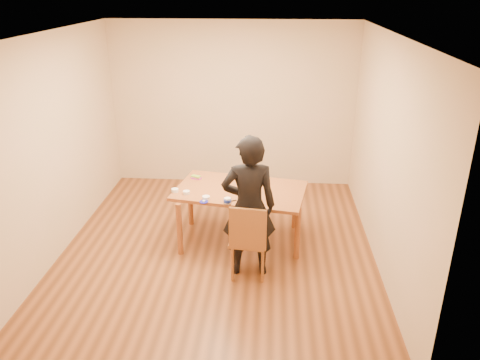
# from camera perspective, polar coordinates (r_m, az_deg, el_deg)

# --- Properties ---
(room_shell) EXTENTS (4.00, 4.50, 2.70)m
(room_shell) POSITION_cam_1_polar(r_m,az_deg,el_deg) (5.96, -2.50, 4.69)
(room_shell) COLOR brown
(room_shell) RESTS_ON ground
(dining_table) EXTENTS (1.78, 1.24, 0.04)m
(dining_table) POSITION_cam_1_polar(r_m,az_deg,el_deg) (6.05, 0.03, -1.30)
(dining_table) COLOR brown
(dining_table) RESTS_ON floor
(dining_chair) EXTENTS (0.45, 0.45, 0.04)m
(dining_chair) POSITION_cam_1_polar(r_m,az_deg,el_deg) (5.48, 1.03, -7.34)
(dining_chair) COLOR brown
(dining_chair) RESTS_ON floor
(cake_plate) EXTENTS (0.26, 0.26, 0.02)m
(cake_plate) POSITION_cam_1_polar(r_m,az_deg,el_deg) (6.13, 1.04, -0.65)
(cake_plate) COLOR red
(cake_plate) RESTS_ON dining_table
(cake) EXTENTS (0.23, 0.23, 0.07)m
(cake) POSITION_cam_1_polar(r_m,az_deg,el_deg) (6.12, 1.04, -0.26)
(cake) COLOR white
(cake) RESTS_ON cake_plate
(frosting_dome) EXTENTS (0.22, 0.22, 0.03)m
(frosting_dome) POSITION_cam_1_polar(r_m,az_deg,el_deg) (6.10, 1.04, 0.17)
(frosting_dome) COLOR white
(frosting_dome) RESTS_ON cake
(frosting_tub) EXTENTS (0.08, 0.08, 0.07)m
(frosting_tub) POSITION_cam_1_polar(r_m,az_deg,el_deg) (5.65, -1.54, -2.53)
(frosting_tub) COLOR white
(frosting_tub) RESTS_ON dining_table
(frosting_lid) EXTENTS (0.11, 0.11, 0.01)m
(frosting_lid) POSITION_cam_1_polar(r_m,az_deg,el_deg) (5.71, -4.44, -2.66)
(frosting_lid) COLOR #1918A1
(frosting_lid) RESTS_ON dining_table
(frosting_dollop) EXTENTS (0.04, 0.04, 0.02)m
(frosting_dollop) POSITION_cam_1_polar(r_m,az_deg,el_deg) (5.70, -4.44, -2.54)
(frosting_dollop) COLOR white
(frosting_dollop) RESTS_ON frosting_lid
(ramekin_green) EXTENTS (0.09, 0.09, 0.04)m
(ramekin_green) POSITION_cam_1_polar(r_m,az_deg,el_deg) (5.77, -4.16, -2.19)
(ramekin_green) COLOR white
(ramekin_green) RESTS_ON dining_table
(ramekin_yellow) EXTENTS (0.09, 0.09, 0.04)m
(ramekin_yellow) POSITION_cam_1_polar(r_m,az_deg,el_deg) (5.94, -6.55, -1.52)
(ramekin_yellow) COLOR white
(ramekin_yellow) RESTS_ON dining_table
(ramekin_multi) EXTENTS (0.09, 0.09, 0.04)m
(ramekin_multi) POSITION_cam_1_polar(r_m,az_deg,el_deg) (6.02, -7.94, -1.25)
(ramekin_multi) COLOR white
(ramekin_multi) RESTS_ON dining_table
(candy_box_pink) EXTENTS (0.15, 0.10, 0.02)m
(candy_box_pink) POSITION_cam_1_polar(r_m,az_deg,el_deg) (6.39, -5.35, 0.25)
(candy_box_pink) COLOR #E335AC
(candy_box_pink) RESTS_ON dining_table
(candy_box_green) EXTENTS (0.15, 0.11, 0.02)m
(candy_box_green) POSITION_cam_1_polar(r_m,az_deg,el_deg) (6.39, -5.40, 0.43)
(candy_box_green) COLOR green
(candy_box_green) RESTS_ON candy_box_pink
(spatula) EXTENTS (0.16, 0.08, 0.01)m
(spatula) POSITION_cam_1_polar(r_m,az_deg,el_deg) (5.71, -1.21, -2.60)
(spatula) COLOR black
(spatula) RESTS_ON dining_table
(person) EXTENTS (0.67, 0.48, 1.72)m
(person) POSITION_cam_1_polar(r_m,az_deg,el_deg) (5.33, 1.09, -3.30)
(person) COLOR black
(person) RESTS_ON floor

